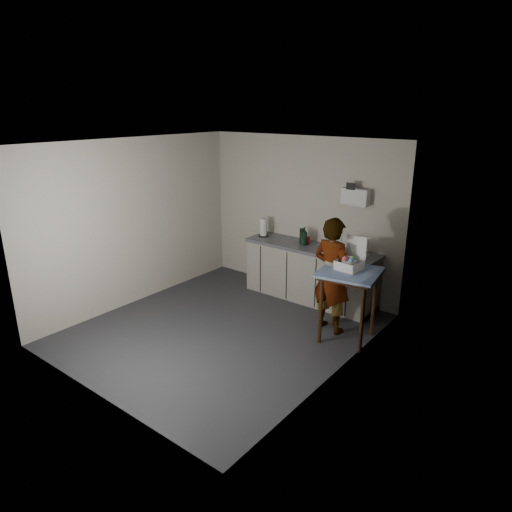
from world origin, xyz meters
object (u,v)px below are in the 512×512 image
Objects in this scene: paper_towel at (263,228)px; dish_rack at (355,251)px; side_table at (349,280)px; standing_man at (332,275)px; kitchen_counter at (310,275)px; bakery_box at (350,262)px; dark_bottle at (302,236)px; soap_bottle at (304,236)px; soda_can at (308,240)px.

paper_towel is 0.79× the size of dish_rack.
side_table is 0.33m from standing_man.
side_table is 0.60× the size of standing_man.
bakery_box reaches higher than kitchen_counter.
bakery_box is at bearing -20.91° from paper_towel.
bakery_box is (2.02, -0.77, 0.02)m from paper_towel.
dark_bottle is 0.59× the size of bakery_box.
side_table is 3.41× the size of soap_bottle.
standing_man is 1.21m from soap_bottle.
standing_man is at bearing 152.56° from side_table.
soda_can is at bearing 176.00° from dish_rack.
soda_can is 0.32× the size of dish_rack.
standing_man is (-0.31, 0.10, -0.04)m from side_table.
soap_bottle is at bearing -31.60° from dark_bottle.
kitchen_counter is at bearing -179.41° from dish_rack.
kitchen_counter is 1.15m from paper_towel.
kitchen_counter is 0.93m from dish_rack.
bakery_box reaches higher than side_table.
paper_towel is (-1.75, 0.74, 0.24)m from standing_man.
dark_bottle is 0.64× the size of dish_rack.
soda_can is 0.86m from dish_rack.
kitchen_counter is 7.77× the size of soap_bottle.
kitchen_counter is 9.03× the size of dark_bottle.
paper_towel is (-0.96, 0.00, 0.63)m from kitchen_counter.
dish_rack is (-0.35, 0.85, 0.12)m from side_table.
kitchen_counter is at bearing -0.14° from paper_towel.
soda_can is at bearing 148.13° from kitchen_counter.
soap_bottle is at bearing -0.17° from paper_towel.
soap_bottle is at bearing -30.23° from standing_man.
paper_towel reaches higher than soda_can.
dish_rack is (1.71, 0.01, -0.08)m from paper_towel.
standing_man reaches higher than soap_bottle.
dish_rack is at bearing -4.00° from soda_can.
soda_can reaches higher than kitchen_counter.
paper_towel is (-2.06, 0.85, 0.20)m from side_table.
side_table is 2.32× the size of bakery_box.
standing_man is 0.37m from bakery_box.
kitchen_counter is 1.37× the size of standing_man.
soda_can is (-0.90, 0.81, 0.15)m from standing_man.
kitchen_counter is at bearing -34.83° from standing_man.
dark_bottle is (-0.08, 0.05, -0.02)m from soap_bottle.
soap_bottle is 0.68× the size of bakery_box.
kitchen_counter is 2.28× the size of side_table.
soda_can is (-1.21, 0.91, 0.12)m from side_table.
dish_rack is 0.92× the size of bakery_box.
paper_towel is at bearing -14.59° from standing_man.
soap_bottle is 0.11m from soda_can.
kitchen_counter is 1.15m from standing_man.
dark_bottle is at bearing -29.71° from standing_man.
paper_towel is at bearing -175.61° from soda_can.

